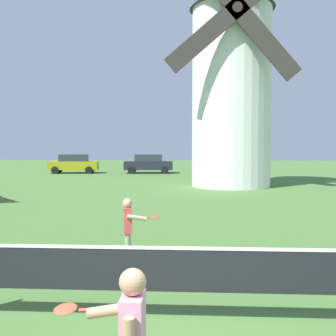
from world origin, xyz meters
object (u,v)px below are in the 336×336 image
parked_car_mustard (74,163)px  parked_car_black (149,163)px  tennis_net (159,270)px  windmill (232,74)px  player_far (129,226)px

parked_car_mustard → parked_car_black: 6.24m
tennis_net → windmill: bearing=81.4°
windmill → player_far: bearing=-103.1°
parked_car_mustard → parked_car_black: same height
windmill → parked_car_black: (-5.75, 10.48, -5.45)m
tennis_net → player_far: size_ratio=4.45×
windmill → parked_car_mustard: size_ratio=3.02×
windmill → parked_car_mustard: (-11.97, 10.11, -5.45)m
parked_car_mustard → tennis_net: bearing=-71.3°
tennis_net → player_far: 2.80m
windmill → parked_car_black: size_ratio=3.08×
tennis_net → parked_car_black: (-3.10, 28.00, 0.12)m
tennis_net → player_far: bearing=106.8°
player_far → parked_car_black: (-2.29, 25.32, 0.10)m
tennis_net → parked_car_mustard: size_ratio=1.33×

